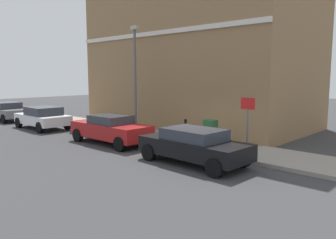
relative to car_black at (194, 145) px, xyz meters
name	(u,v)px	position (x,y,z in m)	size (l,w,h in m)	color
ground	(186,155)	(0.90, 1.13, -0.71)	(80.00, 80.00, 0.00)	#38383A
sidewalk	(127,131)	(2.73, 7.13, -0.64)	(2.73, 30.00, 0.15)	gray
corner_building	(199,50)	(7.94, 6.05, 4.14)	(7.78, 13.84, 9.71)	olive
car_black	(194,145)	(0.00, 0.00, 0.00)	(1.97, 4.27, 1.32)	black
car_red	(111,129)	(0.17, 5.23, 0.01)	(1.85, 4.35, 1.38)	maroon
car_white	(43,117)	(0.07, 11.91, 0.01)	(1.97, 4.01, 1.36)	silver
car_grey	(6,111)	(0.12, 17.62, -0.01)	(1.91, 4.42, 1.33)	slate
utility_cabinet	(210,134)	(2.54, 1.12, -0.03)	(0.46, 0.61, 1.15)	#1E4C28
bollard_near_cabinet	(185,129)	(2.64, 2.65, -0.01)	(0.14, 0.14, 1.04)	black
street_sign	(248,118)	(1.78, -1.16, 0.95)	(0.08, 0.60, 2.30)	#59595B
lamppost	(135,74)	(2.62, 6.23, 2.59)	(0.20, 0.44, 5.72)	#59595B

